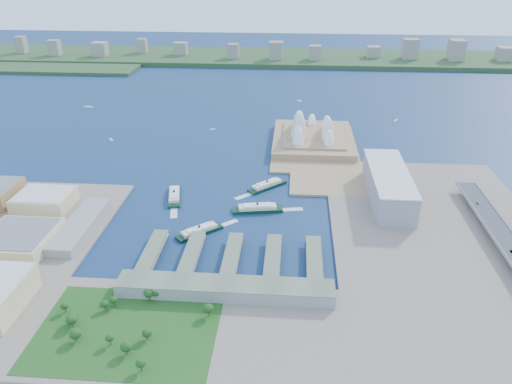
# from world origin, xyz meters

# --- Properties ---
(ground) EXTENTS (3000.00, 3000.00, 0.00)m
(ground) POSITION_xyz_m (0.00, 0.00, 0.00)
(ground) COLOR #0E2143
(ground) RESTS_ON ground
(south_land) EXTENTS (720.00, 180.00, 3.00)m
(south_land) POSITION_xyz_m (0.00, -210.00, 1.50)
(south_land) COLOR gray
(south_land) RESTS_ON ground
(east_land) EXTENTS (240.00, 500.00, 3.00)m
(east_land) POSITION_xyz_m (240.00, -50.00, 1.50)
(east_land) COLOR gray
(east_land) RESTS_ON ground
(peninsula) EXTENTS (135.00, 220.00, 3.00)m
(peninsula) POSITION_xyz_m (107.50, 260.00, 1.50)
(peninsula) COLOR #9E7D56
(peninsula) RESTS_ON ground
(far_shore) EXTENTS (2200.00, 260.00, 12.00)m
(far_shore) POSITION_xyz_m (0.00, 980.00, 6.00)
(far_shore) COLOR #2D4926
(far_shore) RESTS_ON ground
(opera_house) EXTENTS (134.00, 180.00, 58.00)m
(opera_house) POSITION_xyz_m (105.00, 280.00, 32.00)
(opera_house) COLOR white
(opera_house) RESTS_ON peninsula
(toaster_building) EXTENTS (45.00, 155.00, 35.00)m
(toaster_building) POSITION_xyz_m (195.00, 80.00, 20.50)
(toaster_building) COLOR gray
(toaster_building) RESTS_ON east_land
(ferry_wharves) EXTENTS (184.00, 90.00, 9.30)m
(ferry_wharves) POSITION_xyz_m (14.00, -75.00, 4.65)
(ferry_wharves) COLOR #59654C
(ferry_wharves) RESTS_ON ground
(terminal_building) EXTENTS (200.00, 28.00, 12.00)m
(terminal_building) POSITION_xyz_m (15.00, -135.00, 9.00)
(terminal_building) COLOR gray
(terminal_building) RESTS_ON south_land
(park) EXTENTS (150.00, 110.00, 16.00)m
(park) POSITION_xyz_m (-60.00, -190.00, 11.00)
(park) COLOR #194714
(park) RESTS_ON south_land
(far_skyline) EXTENTS (1900.00, 140.00, 55.00)m
(far_skyline) POSITION_xyz_m (0.00, 960.00, 39.50)
(far_skyline) COLOR gray
(far_skyline) RESTS_ON far_shore
(ferry_a) EXTENTS (26.96, 61.13, 11.21)m
(ferry_a) POSITION_xyz_m (-78.34, 62.93, 5.61)
(ferry_a) COLOR black
(ferry_a) RESTS_ON ground
(ferry_b) EXTENTS (52.20, 51.67, 11.07)m
(ferry_b) POSITION_xyz_m (39.62, 103.80, 5.54)
(ferry_b) COLOR black
(ferry_b) RESTS_ON ground
(ferry_c) EXTENTS (51.34, 47.51, 10.56)m
(ferry_c) POSITION_xyz_m (-29.61, -23.42, 5.28)
(ferry_c) COLOR black
(ferry_c) RESTS_ON ground
(ferry_d) EXTENTS (63.07, 26.25, 11.59)m
(ferry_d) POSITION_xyz_m (31.61, 35.71, 5.79)
(ferry_d) COLOR black
(ferry_d) RESTS_ON ground
(boat_a) EXTENTS (10.54, 12.51, 2.54)m
(boat_a) POSITION_xyz_m (-234.26, 269.24, 1.27)
(boat_a) COLOR white
(boat_a) RESTS_ON ground
(boat_b) EXTENTS (8.95, 6.84, 2.32)m
(boat_b) POSITION_xyz_m (-72.05, 336.32, 1.16)
(boat_b) COLOR white
(boat_b) RESTS_ON ground
(boat_c) EXTENTS (10.15, 12.67, 2.87)m
(boat_c) POSITION_xyz_m (263.56, 414.98, 1.43)
(boat_c) COLOR white
(boat_c) RESTS_ON ground
(boat_d) EXTENTS (18.50, 6.17, 3.06)m
(boat_d) POSITION_xyz_m (-347.10, 455.27, 1.53)
(boat_d) COLOR white
(boat_d) RESTS_ON ground
(boat_e) EXTENTS (10.50, 11.52, 2.91)m
(boat_e) POSITION_xyz_m (82.50, 533.47, 1.46)
(boat_e) COLOR white
(boat_e) RESTS_ON ground
(car_b) EXTENTS (1.47, 4.22, 1.39)m
(car_b) POSITION_xyz_m (296.00, -59.36, 15.54)
(car_b) COLOR slate
(car_b) RESTS_ON expressway
(car_c) EXTENTS (2.03, 4.98, 1.45)m
(car_c) POSITION_xyz_m (296.00, 47.77, 15.57)
(car_c) COLOR slate
(car_c) RESTS_ON expressway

